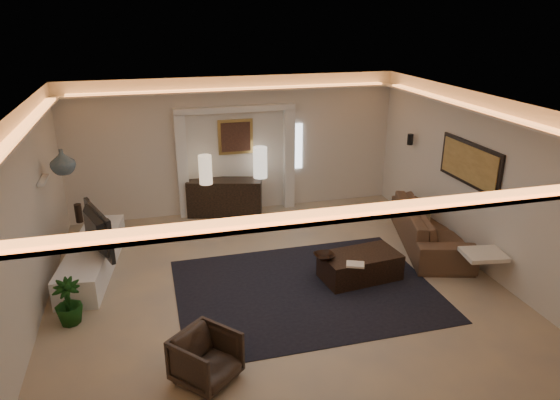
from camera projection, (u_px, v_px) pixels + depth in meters
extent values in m
plane|color=tan|center=(278.00, 287.00, 8.12)|extent=(7.00, 7.00, 0.00)
plane|color=white|center=(277.00, 106.00, 7.10)|extent=(7.00, 7.00, 0.00)
plane|color=beige|center=(236.00, 146.00, 10.77)|extent=(7.00, 0.00, 7.00)
plane|color=beige|center=(379.00, 340.00, 4.44)|extent=(7.00, 0.00, 7.00)
plane|color=beige|center=(24.00, 227.00, 6.76)|extent=(0.00, 7.00, 7.00)
plane|color=beige|center=(480.00, 183.00, 8.46)|extent=(0.00, 7.00, 7.00)
cube|color=silver|center=(277.00, 125.00, 7.20)|extent=(7.00, 7.00, 0.04)
cube|color=white|center=(297.00, 146.00, 11.12)|extent=(0.25, 0.03, 1.00)
cube|color=black|center=(305.00, 289.00, 8.03)|extent=(4.00, 3.00, 0.01)
cube|color=silver|center=(182.00, 167.00, 10.53)|extent=(0.22, 0.20, 2.20)
cube|color=silver|center=(289.00, 159.00, 11.09)|extent=(0.22, 0.20, 2.20)
cube|color=silver|center=(235.00, 109.00, 10.40)|extent=(2.52, 0.20, 0.12)
cube|color=tan|center=(236.00, 137.00, 10.68)|extent=(0.74, 0.04, 0.74)
cube|color=#4C2D1E|center=(236.00, 137.00, 10.65)|extent=(0.62, 0.02, 0.62)
cube|color=black|center=(470.00, 164.00, 8.63)|extent=(0.04, 1.64, 0.74)
cube|color=tan|center=(469.00, 164.00, 8.63)|extent=(0.02, 1.50, 0.62)
cylinder|color=black|center=(410.00, 139.00, 10.34)|extent=(0.12, 0.12, 0.22)
cube|color=silver|center=(43.00, 180.00, 7.97)|extent=(0.10, 0.55, 0.04)
cube|color=black|center=(225.00, 197.00, 10.84)|extent=(1.64, 0.88, 0.78)
cylinder|color=beige|center=(205.00, 170.00, 10.37)|extent=(0.32, 0.32, 0.60)
cylinder|color=white|center=(260.00, 164.00, 10.77)|extent=(0.34, 0.34, 0.66)
cube|color=white|center=(93.00, 257.00, 8.59)|extent=(1.00, 2.67, 0.49)
imported|color=black|center=(91.00, 232.00, 8.12)|extent=(1.25, 0.59, 0.73)
cylinder|color=black|center=(79.00, 213.00, 9.35)|extent=(0.15, 0.15, 0.35)
imported|color=slate|center=(62.00, 162.00, 8.13)|extent=(0.52, 0.52, 0.41)
imported|color=#0F330C|center=(68.00, 302.00, 7.07)|extent=(0.39, 0.39, 0.68)
imported|color=#502B1E|center=(431.00, 227.00, 9.44)|extent=(2.73, 1.68, 0.75)
cube|color=silver|center=(484.00, 254.00, 7.98)|extent=(0.71, 0.61, 0.07)
cube|color=tan|center=(422.00, 211.00, 9.69)|extent=(0.21, 0.36, 0.35)
cube|color=black|center=(360.00, 267.00, 8.32)|extent=(1.33, 0.82, 0.47)
imported|color=black|center=(324.00, 258.00, 8.08)|extent=(0.34, 0.34, 0.08)
cube|color=beige|center=(355.00, 266.00, 7.87)|extent=(0.33, 0.29, 0.03)
imported|color=black|center=(206.00, 358.00, 5.98)|extent=(0.95, 0.95, 0.62)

